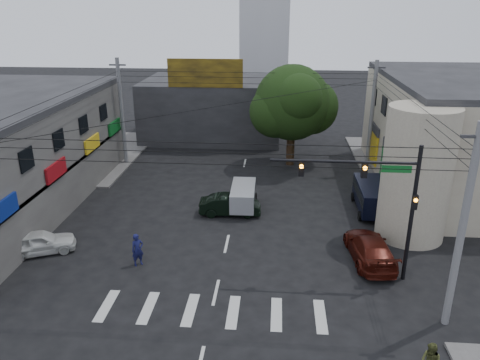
# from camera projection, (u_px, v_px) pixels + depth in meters

# --- Properties ---
(ground) EXTENTS (160.00, 160.00, 0.00)m
(ground) POSITION_uv_depth(u_px,v_px,m) (223.00, 261.00, 25.87)
(ground) COLOR black
(ground) RESTS_ON ground
(sidewalk_far_left) EXTENTS (16.00, 16.00, 0.15)m
(sidewalk_far_left) POSITION_uv_depth(u_px,v_px,m) (55.00, 154.00, 43.99)
(sidewalk_far_left) COLOR #514F4C
(sidewalk_far_left) RESTS_ON ground
(sidewalk_far_right) EXTENTS (16.00, 16.00, 0.15)m
(sidewalk_far_right) POSITION_uv_depth(u_px,v_px,m) (449.00, 164.00, 41.26)
(sidewalk_far_right) COLOR #514F4C
(sidewalk_far_right) RESTS_ON ground
(building_right) EXTENTS (14.00, 18.00, 8.00)m
(building_right) POSITION_uv_depth(u_px,v_px,m) (479.00, 136.00, 35.21)
(building_right) COLOR gray
(building_right) RESTS_ON ground
(corner_column) EXTENTS (4.00, 4.00, 8.00)m
(corner_column) POSITION_uv_depth(u_px,v_px,m) (416.00, 174.00, 27.35)
(corner_column) COLOR gray
(corner_column) RESTS_ON ground
(building_far) EXTENTS (14.00, 10.00, 6.00)m
(building_far) POSITION_uv_depth(u_px,v_px,m) (213.00, 108.00, 49.35)
(building_far) COLOR #232326
(building_far) RESTS_ON ground
(billboard) EXTENTS (7.00, 0.30, 2.60)m
(billboard) POSITION_uv_depth(u_px,v_px,m) (205.00, 73.00, 43.25)
(billboard) COLOR olive
(billboard) RESTS_ON building_far
(street_tree) EXTENTS (6.40, 6.40, 8.70)m
(street_tree) POSITION_uv_depth(u_px,v_px,m) (292.00, 103.00, 39.48)
(street_tree) COLOR black
(street_tree) RESTS_ON ground
(traffic_gantry) EXTENTS (7.10, 0.35, 7.20)m
(traffic_gantry) POSITION_uv_depth(u_px,v_px,m) (380.00, 191.00, 22.63)
(traffic_gantry) COLOR black
(traffic_gantry) RESTS_ON ground
(utility_pole_near_right) EXTENTS (0.32, 0.32, 9.20)m
(utility_pole_near_right) POSITION_uv_depth(u_px,v_px,m) (462.00, 230.00, 19.26)
(utility_pole_near_right) COLOR #59595B
(utility_pole_near_right) RESTS_ON ground
(utility_pole_far_left) EXTENTS (0.32, 0.32, 9.20)m
(utility_pole_far_left) POSITION_uv_depth(u_px,v_px,m) (122.00, 113.00, 39.95)
(utility_pole_far_left) COLOR #59595B
(utility_pole_far_left) RESTS_ON ground
(utility_pole_far_right) EXTENTS (0.32, 0.32, 9.20)m
(utility_pole_far_right) POSITION_uv_depth(u_px,v_px,m) (372.00, 117.00, 38.36)
(utility_pole_far_right) COLOR #59595B
(utility_pole_far_right) RESTS_ON ground
(dark_sedan) EXTENTS (1.86, 4.27, 1.36)m
(dark_sedan) POSITION_uv_depth(u_px,v_px,m) (230.00, 205.00, 31.38)
(dark_sedan) COLOR black
(dark_sedan) RESTS_ON ground
(white_compact) EXTENTS (4.58, 5.16, 1.35)m
(white_compact) POSITION_uv_depth(u_px,v_px,m) (39.00, 242.00, 26.50)
(white_compact) COLOR silver
(white_compact) RESTS_ON ground
(maroon_sedan) EXTENTS (2.99, 5.45, 1.47)m
(maroon_sedan) POSITION_uv_depth(u_px,v_px,m) (370.00, 248.00, 25.72)
(maroon_sedan) COLOR #3E0F08
(maroon_sedan) RESTS_ON ground
(silver_minivan) EXTENTS (3.86, 1.72, 1.64)m
(silver_minivan) POSITION_uv_depth(u_px,v_px,m) (243.00, 198.00, 32.20)
(silver_minivan) COLOR #9FA1A7
(silver_minivan) RESTS_ON ground
(navy_van) EXTENTS (4.81, 1.89, 1.91)m
(navy_van) POSITION_uv_depth(u_px,v_px,m) (371.00, 198.00, 31.82)
(navy_van) COLOR black
(navy_van) RESTS_ON ground
(traffic_officer) EXTENTS (1.10, 1.09, 1.83)m
(traffic_officer) POSITION_uv_depth(u_px,v_px,m) (138.00, 250.00, 25.20)
(traffic_officer) COLOR #131542
(traffic_officer) RESTS_ON ground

